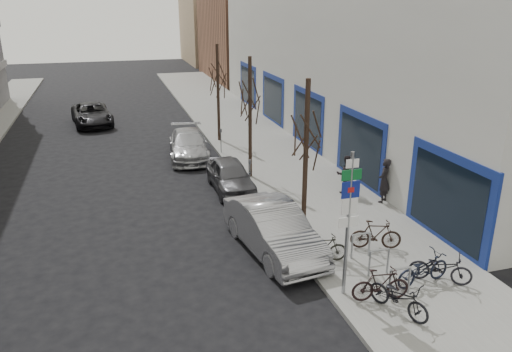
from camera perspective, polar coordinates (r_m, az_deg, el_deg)
ground at (r=13.58m, az=0.42°, el=-15.31°), size 120.00×120.00×0.00m
sidewalk_east at (r=23.37m, az=3.83°, el=0.29°), size 5.00×70.00×0.15m
commercial_building at (r=33.60m, az=21.24°, el=13.55°), size 20.00×32.00×10.00m
brick_building_far at (r=53.34m, az=1.30°, el=15.48°), size 12.00×14.00×8.00m
tan_building_far at (r=67.84m, az=-2.32°, el=16.75°), size 13.00×12.00×9.00m
highway_sign_pole at (r=13.17m, az=10.53°, el=-4.54°), size 0.55×0.10×4.20m
bike_rack at (r=15.07m, az=13.88°, el=-9.20°), size 0.66×2.26×0.83m
tree_near at (r=15.75m, az=5.83°, el=6.02°), size 1.80×1.80×5.50m
tree_mid at (r=21.78m, az=-0.69°, el=9.87°), size 1.80×1.80×5.50m
tree_far at (r=28.02m, az=-4.42°, el=11.98°), size 1.80×1.80×5.50m
meter_front at (r=16.20m, az=4.63°, el=-5.51°), size 0.10×0.08×1.27m
meter_mid at (r=21.05m, az=-0.72°, el=0.56°), size 0.10×0.08×1.27m
meter_back at (r=26.15m, az=-4.03°, el=4.32°), size 0.10×0.08×1.27m
bike_near_left at (r=13.51m, az=16.04°, el=-12.87°), size 1.21×1.82×1.07m
bike_near_right at (r=13.92m, az=14.05°, el=-11.91°), size 1.65×0.72×0.97m
bike_mid_curb at (r=14.94m, az=18.57°, el=-9.76°), size 1.87×0.84×1.10m
bike_mid_inner at (r=15.46m, az=7.68°, el=-8.20°), size 1.56×0.68×0.91m
bike_far_curb at (r=15.21m, az=20.38°, el=-9.56°), size 1.71×1.41×1.05m
bike_far_inner at (r=16.55m, az=13.55°, el=-6.49°), size 1.71×1.02×1.00m
parked_car_front at (r=16.10m, az=1.98°, el=-6.11°), size 2.30×4.99×1.59m
parked_car_mid at (r=21.29m, az=-2.93°, el=0.04°), size 1.57×3.90×1.33m
parked_car_back at (r=25.98m, az=-7.71°, el=3.56°), size 2.43×4.92×1.38m
lane_car at (r=34.47m, az=-18.25°, el=6.71°), size 2.89×5.22×1.38m
pedestrian_near at (r=20.21m, az=14.43°, el=-0.50°), size 0.78×0.75×1.79m
pedestrian_far at (r=20.83m, az=10.24°, el=0.20°), size 0.71×0.60×1.65m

